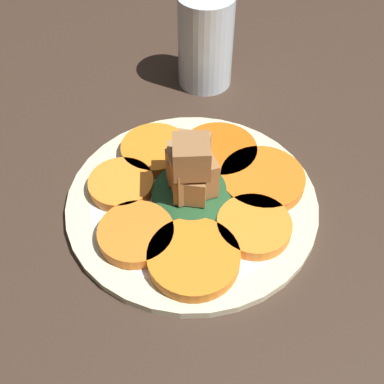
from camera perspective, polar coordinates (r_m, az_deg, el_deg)
name	(u,v)px	position (r cm, az deg, el deg)	size (l,w,h in cm)	color
table_slab	(192,210)	(54.26, 0.00, -2.15)	(120.00, 120.00, 2.00)	#38281E
plate	(192,201)	(53.09, 0.00, -1.12)	(27.54, 27.54, 1.05)	beige
carrot_slice_0	(219,151)	(56.79, 3.21, 4.83)	(8.91, 8.91, 1.36)	#D35E12
carrot_slice_1	(155,150)	(57.07, -4.39, 5.03)	(8.05, 8.05, 1.36)	orange
carrot_slice_2	(121,184)	(53.63, -8.38, 0.90)	(7.21, 7.21, 1.36)	orange
carrot_slice_3	(136,234)	(49.13, -6.65, -4.94)	(7.76, 7.76, 1.36)	orange
carrot_slice_4	(194,258)	(47.15, 0.19, -7.81)	(9.12, 9.12, 1.36)	orange
carrot_slice_5	(254,226)	(49.79, 7.36, -4.03)	(7.71, 7.71, 1.36)	orange
carrot_slice_6	(262,179)	(54.16, 8.33, 1.52)	(9.41, 9.41, 1.36)	orange
center_pile	(192,178)	(50.11, 0.03, 1.70)	(9.77, 8.79, 9.01)	#1E4723
fork	(143,182)	(54.27, -5.82, 1.24)	(18.70, 2.87, 0.40)	#B2B2B7
water_glass	(206,41)	(66.92, 1.69, 17.44)	(7.42, 7.42, 12.62)	silver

